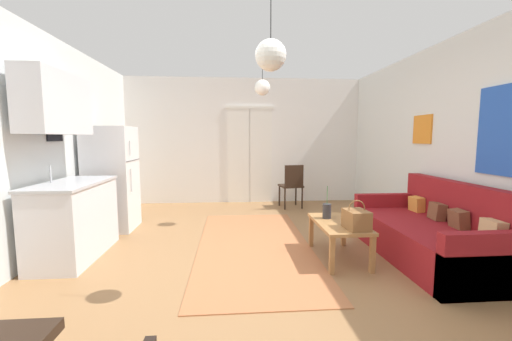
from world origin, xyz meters
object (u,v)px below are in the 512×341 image
Objects in this scene: coffee_table at (339,227)px; accent_chair at (292,184)px; bamboo_vase at (327,211)px; pendant_lamp_far at (262,87)px; couch at (433,235)px; pendant_lamp_near at (271,55)px; handbag at (356,219)px; refrigerator at (112,178)px.

accent_chair is (-0.04, 2.59, 0.12)m from coffee_table.
coffee_table is at bearing -62.64° from bamboo_vase.
pendant_lamp_far is at bearing 118.78° from coffee_table.
bamboo_vase is 0.65× the size of pendant_lamp_far.
bamboo_vase is 2.41m from accent_chair.
pendant_lamp_near reaches higher than couch.
accent_chair is at bearing 92.70° from handbag.
coffee_table is 2.39m from pendant_lamp_far.
couch is 1.05m from handbag.
pendant_lamp_far is at bearing 49.93° from accent_chair.
couch reaches higher than coffee_table.
coffee_table is (-1.10, 0.10, 0.10)m from couch.
accent_chair is (-0.13, 2.86, -0.04)m from handbag.
handbag is 0.20× the size of refrigerator.
couch is at bearing -12.93° from bamboo_vase.
handbag is (-1.00, -0.18, 0.26)m from couch.
coffee_table is at bearing 44.12° from pendant_lamp_near.
handbag is (0.09, -0.27, 0.16)m from coffee_table.
coffee_table is 1.48× the size of pendant_lamp_far.
pendant_lamp_near is 2.28m from pendant_lamp_far.
refrigerator is at bearing 151.83° from handbag.
coffee_table is 2.30× the size of bamboo_vase.
pendant_lamp_far is at bearing 118.99° from bamboo_vase.
coffee_table is 0.58× the size of refrigerator.
pendant_lamp_near is (2.14, -2.30, 1.27)m from refrigerator.
pendant_lamp_far is at bearing -0.74° from refrigerator.
handbag is 2.47m from pendant_lamp_far.
handbag is 0.43× the size of pendant_lamp_near.
refrigerator reaches higher than handbag.
handbag is 3.58m from refrigerator.
bamboo_vase is 1.27× the size of handbag.
pendant_lamp_far reaches higher than accent_chair.
pendant_lamp_far is (0.16, 2.28, 0.11)m from pendant_lamp_near.
pendant_lamp_near is at bearing -94.02° from pendant_lamp_far.
refrigerator is 2.56× the size of pendant_lamp_far.
coffee_table is 3.39m from refrigerator.
refrigerator is 1.80× the size of accent_chair.
pendant_lamp_far is (-1.86, 1.48, 1.89)m from couch.
pendant_lamp_near reaches higher than handbag.
couch is 1.22× the size of refrigerator.
couch is 2.93m from accent_chair.
couch is at bearing -19.97° from refrigerator.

